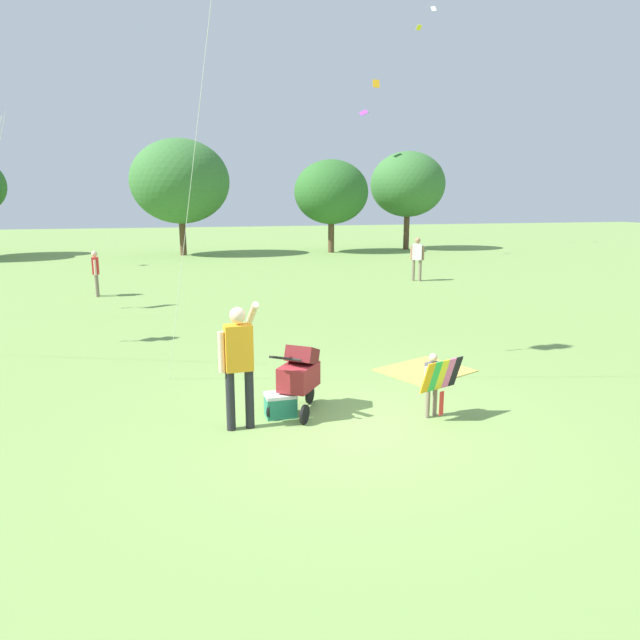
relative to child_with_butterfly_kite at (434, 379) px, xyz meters
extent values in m
plane|color=#75994C|center=(-1.28, -0.06, -0.59)|extent=(120.00, 120.00, 0.00)
cylinder|color=brown|center=(-2.59, 26.39, 0.37)|extent=(0.36, 0.36, 1.91)
ellipsoid|color=#387033|center=(-2.59, 26.39, 3.51)|extent=(5.46, 4.92, 4.64)
cylinder|color=brown|center=(6.01, 25.81, 0.30)|extent=(0.36, 0.36, 1.79)
ellipsoid|color=#2D6628|center=(6.01, 25.81, 2.95)|extent=(4.39, 3.95, 3.73)
cylinder|color=brown|center=(11.23, 26.65, 0.49)|extent=(0.36, 0.36, 2.15)
ellipsoid|color=#387033|center=(11.23, 26.65, 3.44)|extent=(4.71, 4.24, 4.00)
cylinder|color=#7F705B|center=(0.05, 0.07, -0.35)|extent=(0.07, 0.07, 0.47)
cylinder|color=#7F705B|center=(-0.08, 0.02, -0.35)|extent=(0.07, 0.07, 0.47)
cube|color=#4C4C56|center=(-0.02, 0.04, 0.06)|extent=(0.24, 0.19, 0.35)
cylinder|color=beige|center=(0.11, 0.09, 0.03)|extent=(0.05, 0.05, 0.32)
cylinder|color=beige|center=(-0.14, 0.00, 0.03)|extent=(0.05, 0.05, 0.32)
sphere|color=beige|center=(-0.02, 0.04, 0.31)|extent=(0.12, 0.12, 0.12)
cube|color=black|center=(0.31, -0.03, 0.10)|extent=(0.19, 0.20, 0.47)
cube|color=pink|center=(0.18, -0.08, 0.10)|extent=(0.19, 0.20, 0.47)
cube|color=yellow|center=(0.05, -0.13, 0.10)|extent=(0.19, 0.20, 0.47)
cube|color=green|center=(-0.09, -0.17, 0.10)|extent=(0.19, 0.20, 0.47)
cube|color=#F4A319|center=(-0.22, -0.22, 0.10)|extent=(0.19, 0.20, 0.47)
cube|color=red|center=(0.05, -0.15, -0.33)|extent=(0.08, 0.04, 0.36)
cylinder|color=#232328|center=(-2.91, 0.32, -0.17)|extent=(0.12, 0.12, 0.85)
cylinder|color=#232328|center=(-2.65, 0.34, -0.17)|extent=(0.12, 0.12, 0.85)
cube|color=orange|center=(-2.78, 0.33, 0.58)|extent=(0.38, 0.25, 0.64)
cylinder|color=beige|center=(-3.01, 0.32, 0.53)|extent=(0.09, 0.09, 0.57)
cylinder|color=beige|center=(-2.55, 0.48, 1.01)|extent=(0.12, 0.52, 0.40)
sphere|color=beige|center=(-2.78, 0.33, 1.03)|extent=(0.22, 0.22, 0.22)
cylinder|color=black|center=(-1.60, 1.06, -0.45)|extent=(0.20, 0.25, 0.28)
cylinder|color=black|center=(-2.29, 0.58, -0.45)|extent=(0.20, 0.25, 0.28)
cylinder|color=black|center=(-1.88, 0.26, -0.45)|extent=(0.20, 0.25, 0.28)
cube|color=maroon|center=(-1.85, 0.72, -0.03)|extent=(0.74, 0.78, 0.36)
cube|color=maroon|center=(-1.77, 0.83, 0.27)|extent=(0.58, 0.58, 0.35)
cylinder|color=black|center=(-2.13, 0.36, 0.37)|extent=(0.41, 0.32, 0.04)
cylinder|color=silver|center=(-3.12, 1.69, 3.54)|extent=(1.20, 2.44, 8.27)
cube|color=yellow|center=(12.59, 28.75, 13.11)|extent=(0.35, 0.29, 0.30)
cube|color=#F4A319|center=(7.36, 22.26, 8.37)|extent=(0.37, 0.15, 0.42)
cube|color=purple|center=(8.00, 25.93, 7.47)|extent=(0.51, 0.35, 0.44)
cube|color=white|center=(13.52, 28.71, 14.26)|extent=(0.34, 0.23, 0.38)
cylinder|color=#7F705B|center=(-5.86, 12.56, -0.22)|extent=(0.11, 0.11, 0.74)
cylinder|color=#7F705B|center=(-5.87, 12.79, -0.22)|extent=(0.11, 0.11, 0.74)
cube|color=red|center=(-5.86, 12.67, 0.42)|extent=(0.21, 0.33, 0.55)
cylinder|color=beige|center=(-5.85, 12.47, 0.38)|extent=(0.08, 0.08, 0.49)
cylinder|color=beige|center=(-5.87, 12.87, 0.38)|extent=(0.08, 0.08, 0.49)
sphere|color=beige|center=(-5.86, 12.67, 0.81)|extent=(0.19, 0.19, 0.19)
cylinder|color=#7F705B|center=(5.92, 13.16, -0.18)|extent=(0.12, 0.12, 0.83)
cylinder|color=#7F705B|center=(5.69, 13.30, -0.18)|extent=(0.12, 0.12, 0.83)
cube|color=silver|center=(5.80, 13.23, 0.54)|extent=(0.42, 0.38, 0.62)
cylinder|color=#A37556|center=(6.00, 13.11, 0.50)|extent=(0.09, 0.09, 0.55)
cylinder|color=#A37556|center=(5.61, 13.34, 0.50)|extent=(0.09, 0.09, 0.55)
sphere|color=#A37556|center=(5.80, 13.23, 0.98)|extent=(0.21, 0.21, 0.21)
cube|color=gold|center=(0.91, 2.17, -0.58)|extent=(1.88, 1.75, 0.02)
cube|color=#288466|center=(-2.15, 0.64, -0.44)|extent=(0.44, 0.32, 0.30)
cube|color=white|center=(-2.15, 0.64, -0.27)|extent=(0.45, 0.33, 0.05)
camera|label=1|loc=(-3.69, -7.21, 2.55)|focal=32.12mm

